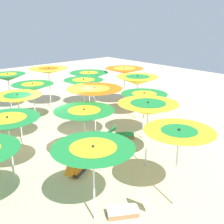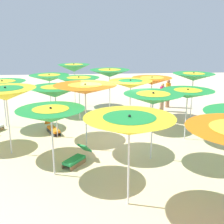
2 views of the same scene
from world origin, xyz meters
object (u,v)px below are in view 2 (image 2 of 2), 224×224
Objects in this scene: beach_umbrella_5 at (2,86)px; beach_umbrella_10 at (49,78)px; beach_umbrella_12 at (130,84)px; beach_umbrella_13 at (188,94)px; lounger_0 at (53,128)px; beach_umbrella_6 at (55,92)px; beach_umbrella_17 at (152,81)px; beach_umbrella_7 at (85,89)px; beach_umbrella_2 at (51,115)px; beach_umbrella_1 at (6,94)px; beach_umbrella_3 at (129,126)px; beach_umbrella_15 at (74,68)px; beach_umbrella_11 at (79,82)px; beachgoer_0 at (168,93)px; beach_umbrella_18 at (193,77)px; beach_umbrella_16 at (110,73)px; lounger_2 at (76,158)px; beachgoer_1 at (162,97)px; beach_umbrella_8 at (153,99)px.

beach_umbrella_5 is 2.86m from beach_umbrella_10.
beach_umbrella_13 is (-2.06, 1.68, -0.14)m from beach_umbrella_12.
beach_umbrella_5 is 3.09m from lounger_0.
beach_umbrella_6 is 5.37m from beach_umbrella_13.
lounger_0 is at bearing 23.19° from beach_umbrella_17.
beach_umbrella_5 is at bearing -38.81° from beach_umbrella_7.
beach_umbrella_2 is 2.20m from beach_umbrella_7.
beach_umbrella_3 is (-3.79, 3.50, -0.11)m from beach_umbrella_1.
beach_umbrella_7 is at bearing 141.19° from beach_umbrella_5.
beach_umbrella_5 is at bearing 51.89° from beach_umbrella_15.
beach_umbrella_1 is 1.92× the size of lounger_0.
beach_umbrella_11 is 1.74× the size of lounger_0.
beach_umbrella_2 reaches higher than beachgoer_0.
beach_umbrella_1 is 0.96× the size of beach_umbrella_15.
beach_umbrella_16 is at bearing -30.29° from beach_umbrella_18.
beach_umbrella_2 is 1.81× the size of lounger_2.
beach_umbrella_17 is (-3.39, -4.07, -0.38)m from beach_umbrella_7.
beach_umbrella_7 is 6.84m from beachgoer_1.
beach_umbrella_17 is (-4.38, -5.99, 0.01)m from beach_umbrella_2.
beach_umbrella_2 is 8.87m from beachgoer_1.
beach_umbrella_6 is at bearing 16.48° from beach_umbrella_12.
beach_umbrella_12 is 3.23m from beach_umbrella_18.
beach_umbrella_13 is 3.40m from beach_umbrella_17.
beach_umbrella_17 reaches higher than beach_umbrella_13.
beach_umbrella_5 is 0.99× the size of beach_umbrella_11.
beach_umbrella_2 is at bearing 38.85° from beach_umbrella_18.
beach_umbrella_7 reaches higher than beach_umbrella_1.
beach_umbrella_15 is at bearing -35.39° from beach_umbrella_17.
beach_umbrella_6 is 4.30m from beach_umbrella_8.
lounger_0 is (-0.47, 3.28, -1.77)m from beach_umbrella_10.
beach_umbrella_1 reaches higher than beach_umbrella_11.
beach_umbrella_16 reaches higher than beach_umbrella_10.
beach_umbrella_1 is at bearing 47.36° from beach_umbrella_6.
beach_umbrella_1 is at bearing 7.54° from beach_umbrella_13.
beach_umbrella_8 is 7.66m from beachgoer_0.
beach_umbrella_6 is 6.62m from beach_umbrella_18.
beach_umbrella_10 is 0.98× the size of beach_umbrella_11.
beach_umbrella_5 is 8.40m from beachgoer_1.
beach_umbrella_5 is at bearing -121.74° from beachgoer_1.
beach_umbrella_12 is 0.88× the size of beach_umbrella_15.
beach_umbrella_8 reaches higher than beachgoer_1.
beach_umbrella_18 is at bearing 163.68° from lounger_2.
beach_umbrella_5 reaches higher than beach_umbrella_2.
beach_umbrella_17 is (-4.10, 2.91, -0.39)m from beach_umbrella_15.
beach_umbrella_10 reaches higher than beach_umbrella_2.
beach_umbrella_12 is at bearing -176.99° from lounger_2.
beach_umbrella_16 is at bearing -23.64° from beachgoer_0.
beach_umbrella_7 reaches higher than beach_umbrella_17.
beach_umbrella_11 is 5.38m from beach_umbrella_13.
beach_umbrella_3 is 0.94× the size of beach_umbrella_7.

